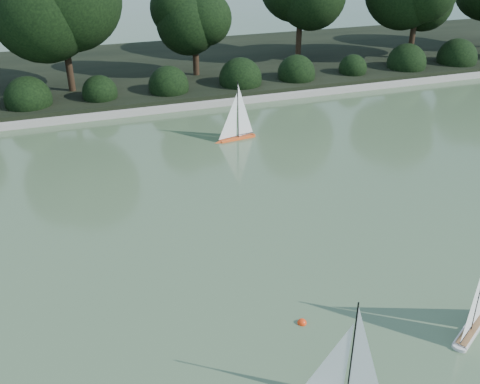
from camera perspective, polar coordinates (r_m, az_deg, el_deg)
The scene contains 9 objects.
ground at distance 8.28m, azimuth 9.44°, elevation -10.67°, with size 80.00×80.00×0.00m, color #35492B.
pond_coping at distance 15.80m, azimuth -5.91°, elevation 9.13°, with size 40.00×0.35×0.18m, color gray.
far_bank at distance 19.54m, azimuth -8.80°, elevation 12.77°, with size 40.00×8.00×0.30m, color black.
tree_line at distance 17.81m, azimuth -4.24°, elevation 19.76°, with size 26.31×3.93×4.39m.
shrub_hedge at distance 16.53m, azimuth -6.74°, elevation 11.24°, with size 29.10×1.10×1.10m.
sailboat_white_a at distance 6.70m, azimuth 10.32°, elevation -19.36°, with size 1.03×0.65×1.50m.
sailboat_white_b at distance 8.13m, azimuth 23.99°, elevation -11.69°, with size 1.09×0.73×1.61m.
sailboat_orange at distance 13.43m, azimuth -0.67°, elevation 6.57°, with size 1.15×0.34×1.56m.
race_buoy at distance 7.73m, azimuth 6.62°, elevation -13.72°, with size 0.13×0.13×0.13m, color red.
Camera 1 is at (-3.35, -5.60, 5.09)m, focal length 40.00 mm.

